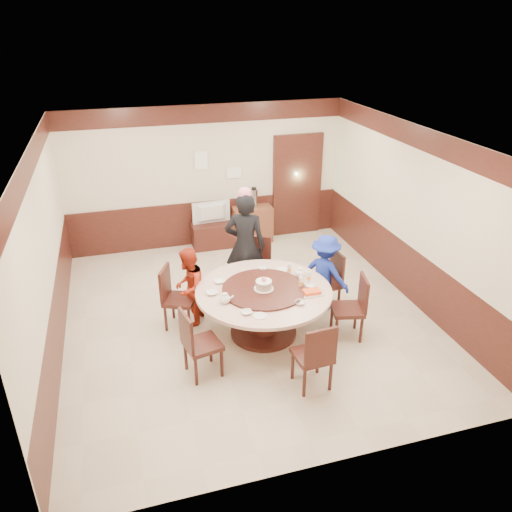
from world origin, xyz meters
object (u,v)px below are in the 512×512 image
object	(u,v)px
person_blue	(325,273)
birthday_cake	(264,285)
person_standing	(245,246)
tv_stand	(213,235)
shrimp_platter	(312,293)
person_red	(189,287)
thermos	(254,198)
side_cabinet	(252,224)
banquet_table	(264,303)
television	(212,213)

from	to	relation	value
person_blue	birthday_cake	distance (m)	1.24
person_standing	tv_stand	size ratio (longest dim) A/B	2.13
shrimp_platter	tv_stand	xyz separation A→B (m)	(-0.69, 3.58, -0.53)
person_red	thermos	distance (m)	3.26
person_standing	person_blue	size ratio (longest dim) A/B	1.42
person_standing	tv_stand	bearing A→B (deg)	-65.23
side_cabinet	thermos	size ratio (longest dim) A/B	2.11
birthday_cake	tv_stand	size ratio (longest dim) A/B	0.33
person_standing	tv_stand	distance (m)	2.18
person_standing	person_red	distance (m)	1.23
banquet_table	person_red	xyz separation A→B (m)	(-0.99, 0.59, 0.09)
banquet_table	thermos	xyz separation A→B (m)	(0.80, 3.30, 0.41)
tv_stand	side_cabinet	bearing A→B (deg)	2.05
person_standing	side_cabinet	distance (m)	2.28
side_cabinet	thermos	xyz separation A→B (m)	(0.04, 0.00, 0.56)
side_cabinet	person_blue	bearing A→B (deg)	-82.70
banquet_table	thermos	bearing A→B (deg)	76.38
side_cabinet	thermos	world-z (taller)	thermos
banquet_table	side_cabinet	distance (m)	3.39
banquet_table	tv_stand	distance (m)	3.28
person_blue	person_red	bearing A→B (deg)	47.97
banquet_table	television	bearing A→B (deg)	91.32
tv_stand	banquet_table	bearing A→B (deg)	-88.68
banquet_table	television	xyz separation A→B (m)	(-0.08, 3.27, 0.19)
birthday_cake	television	bearing A→B (deg)	91.14
person_blue	banquet_table	bearing A→B (deg)	72.99
banquet_table	shrimp_platter	distance (m)	0.73
person_red	person_blue	bearing A→B (deg)	111.18
shrimp_platter	person_red	bearing A→B (deg)	150.51
person_blue	tv_stand	xyz separation A→B (m)	(-1.21, 2.85, -0.39)
person_standing	shrimp_platter	size ratio (longest dim) A/B	6.05
side_cabinet	thermos	bearing A→B (deg)	0.00
banquet_table	person_standing	distance (m)	1.25
birthday_cake	tv_stand	bearing A→B (deg)	91.14
person_red	birthday_cake	xyz separation A→B (m)	(0.98, -0.62, 0.23)
thermos	banquet_table	bearing A→B (deg)	-103.62
person_blue	birthday_cake	xyz separation A→B (m)	(-1.14, -0.45, 0.21)
birthday_cake	television	size ratio (longest dim) A/B	0.37
person_standing	shrimp_platter	bearing A→B (deg)	131.90
banquet_table	person_standing	xyz separation A→B (m)	(0.05, 1.19, 0.37)
person_standing	birthday_cake	xyz separation A→B (m)	(-0.06, -1.22, -0.06)
banquet_table	person_blue	distance (m)	1.21
television	person_red	bearing A→B (deg)	66.93
birthday_cake	television	world-z (taller)	birthday_cake
banquet_table	side_cabinet	size ratio (longest dim) A/B	2.45
person_blue	side_cabinet	bearing A→B (deg)	-29.96
shrimp_platter	banquet_table	bearing A→B (deg)	153.07
shrimp_platter	thermos	xyz separation A→B (m)	(0.19, 3.61, 0.16)
banquet_table	person_blue	xyz separation A→B (m)	(1.13, 0.42, 0.10)
side_cabinet	birthday_cake	bearing A→B (deg)	-103.09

